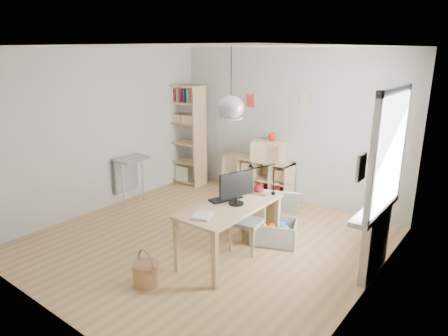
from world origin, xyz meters
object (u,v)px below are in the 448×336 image
Objects in this scene: desk at (230,211)px; cube_shelf at (257,179)px; chair at (249,218)px; storage_chest at (275,226)px; monitor at (236,186)px; tall_bookshelf at (185,131)px; drawer_chest at (269,151)px.

desk reaches higher than cube_shelf.
storage_chest is at bearing 56.93° from chair.
desk reaches higher than storage_chest.
monitor is (1.08, -2.18, 0.69)m from cube_shelf.
monitor is (2.64, -1.90, -0.10)m from tall_bookshelf.
cube_shelf is at bearing 114.61° from desk.
monitor is at bearing 44.04° from desk.
tall_bookshelf is at bearing 164.06° from monitor.
chair is 1.23× the size of drawer_chest.
drawer_chest is (-0.76, 2.19, 0.25)m from desk.
desk is at bearing -128.01° from storage_chest.
tall_bookshelf is 3.25m from monitor.
tall_bookshelf is 2.52× the size of chair.
cube_shelf is 1.93m from storage_chest.
chair is 0.62m from monitor.
cube_shelf is 1.77m from tall_bookshelf.
cube_shelf is at bearing 109.30° from storage_chest.
chair is 1.66× the size of monitor.
cube_shelf is 0.66m from drawer_chest.
cube_shelf is at bearing 147.00° from drawer_chest.
chair is (0.05, 0.36, -0.20)m from desk.
storage_chest is (2.82, -1.18, -0.87)m from tall_bookshelf.
cube_shelf is 1.55× the size of storage_chest.
chair is at bearing 82.39° from desk.
tall_bookshelf is 2.22× the size of storage_chest.
tall_bookshelf reaches higher than cube_shelf.
monitor is 0.74× the size of drawer_chest.
drawer_chest reaches higher than chair.
tall_bookshelf is at bearing 135.96° from storage_chest.
monitor is (0.05, 0.05, 0.33)m from desk.
drawer_chest reaches higher than storage_chest.
monitor is 2.29m from drawer_chest.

